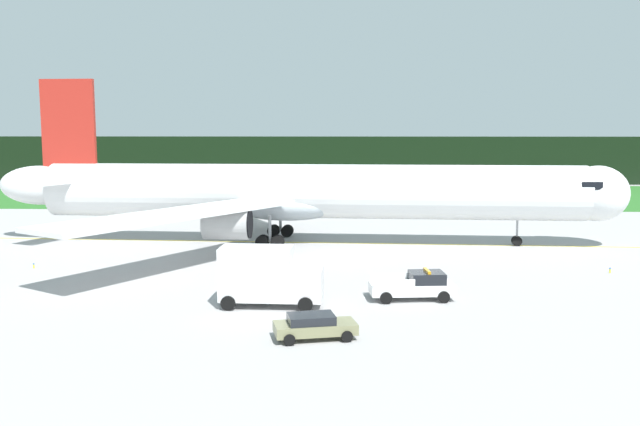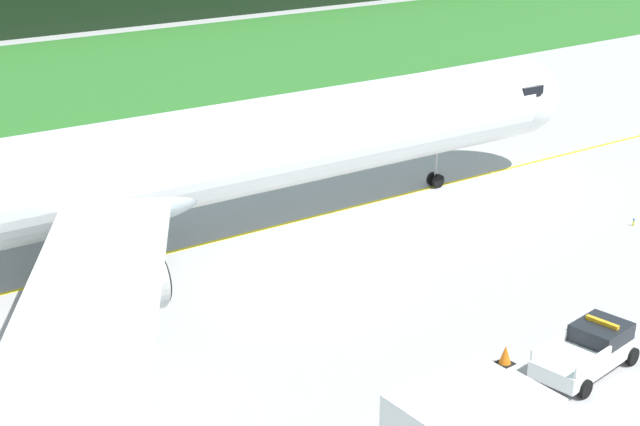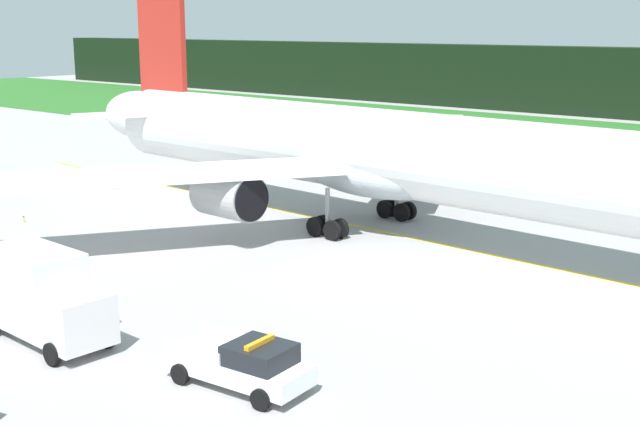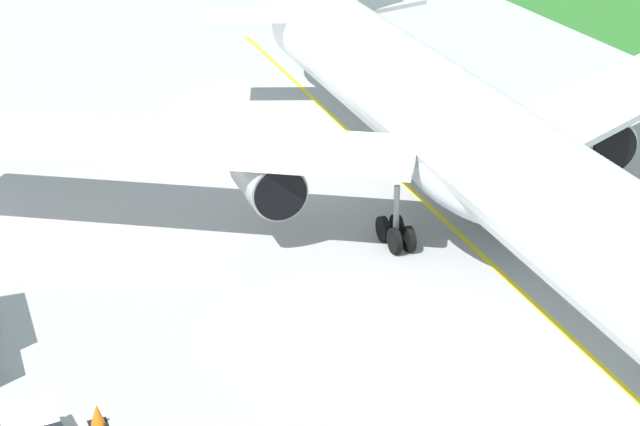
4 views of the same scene
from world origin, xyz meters
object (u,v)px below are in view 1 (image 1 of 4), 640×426
(apron_cone, at_px, (377,284))
(catering_truck, at_px, (267,276))
(airliner, at_px, (304,192))
(staff_car, at_px, (314,326))
(ops_pickup_truck, at_px, (415,285))

(apron_cone, bearing_deg, catering_truck, -147.55)
(airliner, distance_m, staff_car, 30.28)
(airliner, height_order, catering_truck, airliner)
(airliner, bearing_deg, catering_truck, -91.84)
(catering_truck, height_order, staff_car, catering_truck)
(catering_truck, bearing_deg, staff_car, -63.30)
(staff_car, relative_size, apron_cone, 5.50)
(catering_truck, distance_m, apron_cone, 8.37)
(staff_car, xyz_separation_m, apron_cone, (3.73, 10.81, -0.30))
(ops_pickup_truck, xyz_separation_m, staff_car, (-6.09, -8.42, -0.20))
(staff_car, height_order, apron_cone, staff_car)
(airliner, relative_size, ops_pickup_truck, 10.91)
(staff_car, bearing_deg, airliner, 94.70)
(airliner, xyz_separation_m, ops_pickup_truck, (8.55, -21.47, -3.97))
(ops_pickup_truck, bearing_deg, apron_cone, 134.53)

